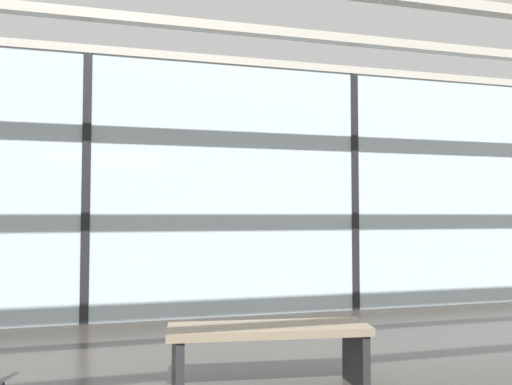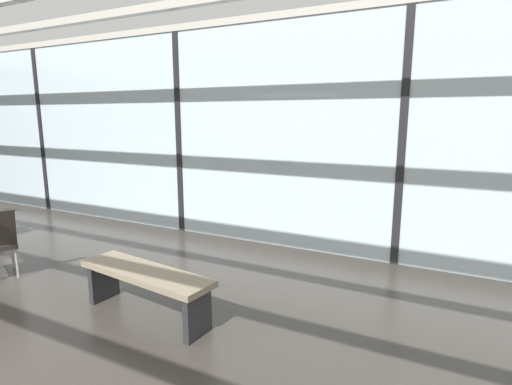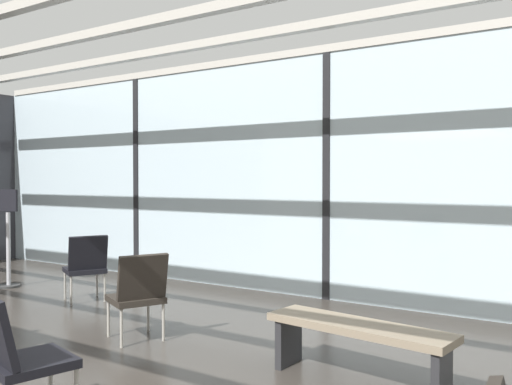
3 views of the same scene
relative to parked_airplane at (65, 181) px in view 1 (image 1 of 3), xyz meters
name	(u,v)px [view 1 (image 1 of 3)]	position (x,y,z in m)	size (l,w,h in m)	color
glass_curtain_wall	(86,187)	(0.90, -5.08, -0.39)	(14.00, 0.08, 3.25)	silver
window_mullion_1	(86,187)	(0.90, -5.08, -0.39)	(0.10, 0.12, 3.25)	black
window_mullion_2	(354,191)	(4.40, -5.08, -0.39)	(0.10, 0.12, 3.25)	black
parked_airplane	(65,181)	(0.00, 0.00, 0.00)	(13.50, 4.02, 4.02)	silver
waiting_bench	(269,340)	(2.44, -7.69, -1.65)	(1.54, 0.57, 0.47)	#7F705B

